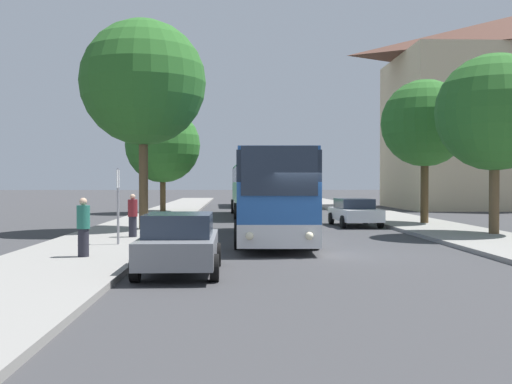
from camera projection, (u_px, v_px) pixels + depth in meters
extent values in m
plane|color=#38383A|center=(313.00, 255.00, 18.28)|extent=(300.00, 300.00, 0.00)
cube|color=gray|center=(82.00, 253.00, 18.01)|extent=(4.00, 120.00, 0.15)
cube|color=silver|center=(274.00, 223.00, 23.15)|extent=(2.94, 11.57, 0.70)
cube|color=#285BA8|center=(274.00, 198.00, 23.13)|extent=(2.94, 11.57, 1.25)
cube|color=#232D3D|center=(274.00, 170.00, 23.12)|extent=(2.96, 11.34, 0.95)
cube|color=#285BA8|center=(274.00, 156.00, 23.11)|extent=(2.88, 11.34, 0.12)
cube|color=#232D3D|center=(279.00, 171.00, 17.35)|extent=(2.24, 0.15, 1.45)
sphere|color=#F4EAC1|center=(249.00, 236.00, 17.36)|extent=(0.24, 0.24, 0.24)
sphere|color=#F4EAC1|center=(309.00, 236.00, 17.36)|extent=(0.24, 0.24, 0.24)
cylinder|color=black|center=(239.00, 234.00, 19.71)|extent=(0.34, 1.01, 1.00)
cylinder|color=black|center=(314.00, 234.00, 19.71)|extent=(0.34, 1.01, 1.00)
cylinder|color=black|center=(244.00, 221.00, 26.60)|extent=(0.34, 1.01, 1.00)
cylinder|color=black|center=(300.00, 221.00, 26.59)|extent=(0.34, 1.01, 1.00)
cube|color=silver|center=(254.00, 207.00, 38.68)|extent=(2.75, 11.91, 0.70)
cube|color=#23844C|center=(254.00, 192.00, 38.66)|extent=(2.75, 11.91, 1.23)
cube|color=#232D3D|center=(254.00, 175.00, 38.64)|extent=(2.76, 11.67, 0.95)
cube|color=#23844C|center=(254.00, 167.00, 38.63)|extent=(2.69, 11.67, 0.12)
cube|color=#232D3D|center=(260.00, 176.00, 32.70)|extent=(2.19, 0.12, 1.45)
sphere|color=#F4EAC1|center=(245.00, 211.00, 32.66)|extent=(0.24, 0.24, 0.24)
sphere|color=#F4EAC1|center=(276.00, 211.00, 32.77)|extent=(0.24, 0.24, 0.24)
cylinder|color=black|center=(236.00, 211.00, 35.05)|extent=(0.33, 1.01, 1.00)
cylinder|color=black|center=(278.00, 211.00, 35.21)|extent=(0.33, 1.01, 1.00)
cylinder|color=black|center=(233.00, 206.00, 42.15)|extent=(0.33, 1.01, 1.00)
cylinder|color=black|center=(268.00, 206.00, 42.30)|extent=(0.33, 1.01, 1.00)
cube|color=#238942|center=(251.00, 199.00, 54.97)|extent=(2.94, 11.13, 0.70)
cube|color=silver|center=(251.00, 187.00, 54.95)|extent=(2.94, 11.13, 1.51)
cube|color=#232D3D|center=(251.00, 174.00, 54.93)|extent=(2.96, 10.91, 0.95)
cube|color=silver|center=(251.00, 168.00, 54.92)|extent=(2.88, 10.91, 0.12)
cube|color=#232D3D|center=(256.00, 175.00, 49.39)|extent=(2.32, 0.14, 1.45)
sphere|color=#F4EAC1|center=(245.00, 201.00, 49.35)|extent=(0.24, 0.24, 0.24)
sphere|color=#F4EAC1|center=(267.00, 201.00, 49.47)|extent=(0.24, 0.24, 0.24)
cylinder|color=black|center=(239.00, 202.00, 51.57)|extent=(0.33, 1.01, 1.00)
cylinder|color=black|center=(269.00, 202.00, 51.76)|extent=(0.33, 1.01, 1.00)
cylinder|color=black|center=(236.00, 200.00, 58.19)|extent=(0.33, 1.01, 1.00)
cylinder|color=black|center=(262.00, 200.00, 58.37)|extent=(0.33, 1.01, 1.00)
cube|color=slate|center=(180.00, 248.00, 14.53)|extent=(1.78, 3.98, 0.61)
cube|color=#232D3D|center=(179.00, 225.00, 14.37)|extent=(1.56, 2.07, 0.55)
cylinder|color=black|center=(150.00, 255.00, 15.73)|extent=(0.20, 0.62, 0.62)
cylinder|color=black|center=(217.00, 254.00, 15.81)|extent=(0.20, 0.62, 0.62)
cylinder|color=black|center=(135.00, 268.00, 13.27)|extent=(0.20, 0.62, 0.62)
cylinder|color=black|center=(215.00, 268.00, 13.35)|extent=(0.20, 0.62, 0.62)
cube|color=silver|center=(355.00, 214.00, 30.07)|extent=(2.03, 4.44, 0.58)
cube|color=#232D3D|center=(354.00, 203.00, 30.23)|extent=(1.71, 2.34, 0.49)
cylinder|color=black|center=(380.00, 222.00, 28.81)|extent=(0.23, 0.63, 0.62)
cylinder|color=black|center=(343.00, 222.00, 28.65)|extent=(0.23, 0.63, 0.62)
cylinder|color=black|center=(365.00, 218.00, 31.50)|extent=(0.23, 0.63, 0.62)
cylinder|color=black|center=(331.00, 219.00, 31.34)|extent=(0.23, 0.63, 0.62)
cylinder|color=gray|center=(118.00, 206.00, 19.87)|extent=(0.08, 0.08, 2.53)
cube|color=silver|center=(118.00, 179.00, 19.85)|extent=(0.03, 0.45, 0.60)
cylinder|color=#23232D|center=(83.00, 243.00, 16.60)|extent=(0.30, 0.30, 0.78)
cylinder|color=#236656|center=(83.00, 217.00, 16.59)|extent=(0.36, 0.36, 0.65)
sphere|color=tan|center=(83.00, 202.00, 16.58)|extent=(0.21, 0.21, 0.21)
cylinder|color=#23232D|center=(133.00, 227.00, 22.58)|extent=(0.30, 0.30, 0.77)
cylinder|color=maroon|center=(133.00, 208.00, 22.56)|extent=(0.36, 0.36, 0.64)
sphere|color=tan|center=(133.00, 197.00, 22.56)|extent=(0.21, 0.21, 0.21)
cylinder|color=brown|center=(143.00, 179.00, 26.41)|extent=(0.40, 0.40, 4.39)
sphere|color=#286023|center=(143.00, 83.00, 26.34)|extent=(5.52, 5.52, 5.52)
cylinder|color=#513D23|center=(163.00, 192.00, 42.35)|extent=(0.40, 0.40, 2.69)
sphere|color=#286023|center=(163.00, 145.00, 42.29)|extent=(5.28, 5.28, 5.28)
cylinder|color=#513D23|center=(424.00, 189.00, 30.39)|extent=(0.40, 0.40, 3.41)
sphere|color=#286023|center=(425.00, 123.00, 30.33)|extent=(4.41, 4.41, 4.41)
cylinder|color=brown|center=(494.00, 195.00, 24.02)|extent=(0.40, 0.40, 3.11)
sphere|color=#286023|center=(495.00, 112.00, 23.97)|extent=(4.69, 4.69, 4.69)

